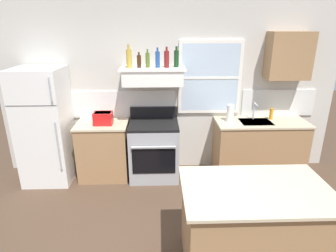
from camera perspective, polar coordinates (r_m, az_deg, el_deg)
back_wall at (r=4.61m, az=0.57°, el=7.30°), size 5.40×0.11×2.70m
refrigerator at (r=4.70m, az=-23.47°, el=-0.10°), size 0.70×0.72×1.77m
counter_left_of_stove at (r=4.67m, az=-12.71°, el=-4.67°), size 0.79×0.63×0.91m
toaster at (r=4.41m, az=-12.89°, el=1.56°), size 0.30×0.20×0.19m
stove_range at (r=4.55m, az=-2.82°, el=-4.74°), size 0.76×0.69×1.09m
range_hood_shelf at (r=4.29m, az=-3.06°, el=10.03°), size 0.96×0.52×0.24m
bottle_champagne_gold_foil at (r=4.26m, az=-7.83°, el=13.33°), size 0.08×0.08×0.33m
bottle_brown_stout at (r=4.28m, az=-5.83°, el=12.83°), size 0.06×0.06×0.22m
bottle_olive_oil_square at (r=4.29m, az=-4.11°, el=13.12°), size 0.06×0.06×0.26m
bottle_blue_liqueur at (r=4.26m, az=-2.11°, el=13.25°), size 0.07×0.07×0.29m
bottle_red_label_wine at (r=4.25m, az=-0.28°, el=13.32°), size 0.07×0.07×0.30m
bottle_dark_green_wine at (r=4.31m, az=1.69°, el=13.41°), size 0.07×0.07×0.30m
counter_right_with_sink at (r=4.86m, az=17.72°, el=-4.13°), size 1.43×0.63×0.91m
sink_faucet at (r=4.70m, az=16.98°, el=3.31°), size 0.03×0.17×0.28m
paper_towel_roll at (r=4.51m, az=12.39°, el=2.50°), size 0.11×0.11×0.27m
dish_soap_bottle at (r=4.83m, az=20.02°, el=2.33°), size 0.06×0.06×0.18m
kitchen_island at (r=3.09m, az=16.51°, el=-18.97°), size 1.40×0.90×0.91m
upper_cabinet_right at (r=4.76m, az=23.08°, el=12.84°), size 0.64×0.32×0.70m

